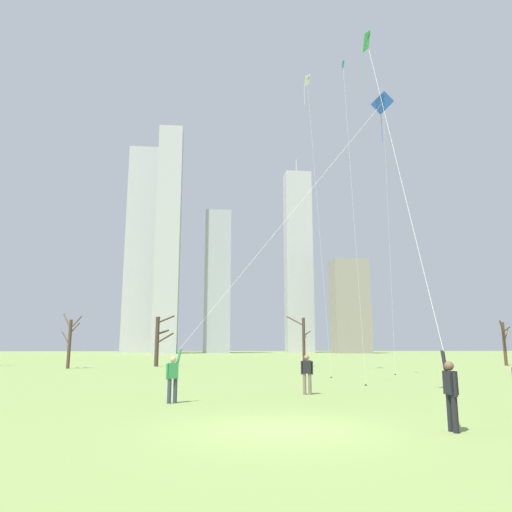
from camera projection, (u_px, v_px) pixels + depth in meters
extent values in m
plane|color=#7A934C|center=(281.00, 429.00, 11.51)|extent=(400.00, 400.00, 0.00)
cylinder|color=#33384C|center=(169.00, 391.00, 16.79)|extent=(0.14, 0.14, 0.85)
cylinder|color=#33384C|center=(175.00, 391.00, 16.90)|extent=(0.14, 0.14, 0.85)
cube|color=#338C4C|center=(173.00, 371.00, 16.97)|extent=(0.39, 0.32, 0.54)
sphere|color=tan|center=(173.00, 359.00, 17.05)|extent=(0.22, 0.22, 0.22)
cylinder|color=#338C4C|center=(167.00, 372.00, 16.87)|extent=(0.09, 0.09, 0.55)
cylinder|color=#338C4C|center=(179.00, 357.00, 17.17)|extent=(0.22, 0.17, 0.56)
cube|color=blue|center=(382.00, 103.00, 20.56)|extent=(0.95, 0.39, 0.92)
cylinder|color=black|center=(382.00, 103.00, 20.56)|extent=(0.04, 0.32, 0.58)
cylinder|color=blue|center=(382.00, 127.00, 20.55)|extent=(0.02, 0.02, 1.36)
cylinder|color=silver|center=(290.00, 215.00, 18.88)|extent=(8.32, 0.63, 10.42)
cylinder|color=black|center=(455.00, 414.00, 11.07)|extent=(0.14, 0.14, 0.85)
cylinder|color=black|center=(450.00, 413.00, 11.29)|extent=(0.14, 0.14, 0.85)
cube|color=black|center=(450.00, 383.00, 11.31)|extent=(0.21, 0.35, 0.54)
sphere|color=brown|center=(449.00, 366.00, 11.38)|extent=(0.22, 0.22, 0.22)
cylinder|color=black|center=(455.00, 385.00, 11.10)|extent=(0.09, 0.09, 0.55)
cylinder|color=black|center=(444.00, 362.00, 11.60)|extent=(0.10, 0.21, 0.56)
cube|color=green|center=(367.00, 41.00, 20.18)|extent=(0.53, 1.09, 1.13)
cylinder|color=black|center=(367.00, 41.00, 20.18)|extent=(0.33, 0.05, 0.72)
cylinder|color=green|center=(363.00, 68.00, 19.95)|extent=(0.02, 0.02, 1.64)
cylinder|color=silver|center=(395.00, 154.00, 15.92)|extent=(0.73, 6.23, 12.81)
cylinder|color=#726656|center=(305.00, 384.00, 19.92)|extent=(0.14, 0.14, 0.85)
cylinder|color=#726656|center=(310.00, 384.00, 19.90)|extent=(0.14, 0.14, 0.85)
cube|color=black|center=(307.00, 367.00, 20.04)|extent=(0.37, 0.26, 0.54)
sphere|color=#9E7051|center=(307.00, 357.00, 20.11)|extent=(0.22, 0.22, 0.22)
cylinder|color=black|center=(302.00, 368.00, 20.05)|extent=(0.09, 0.09, 0.55)
cylinder|color=black|center=(312.00, 368.00, 20.01)|extent=(0.09, 0.09, 0.55)
cube|color=orange|center=(383.00, 106.00, 41.23)|extent=(0.75, 0.84, 1.06)
cylinder|color=black|center=(383.00, 106.00, 41.23)|extent=(0.27, 0.13, 0.68)
cylinder|color=orange|center=(382.00, 119.00, 41.07)|extent=(0.02, 0.02, 1.52)
cylinder|color=silver|center=(389.00, 226.00, 37.43)|extent=(1.54, 3.40, 22.32)
cylinder|color=#3F3833|center=(395.00, 374.00, 33.62)|extent=(0.10, 0.10, 0.08)
cube|color=teal|center=(343.00, 64.00, 32.26)|extent=(0.31, 0.68, 0.72)
cylinder|color=black|center=(343.00, 64.00, 32.26)|extent=(0.16, 0.04, 0.46)
cylinder|color=silver|center=(353.00, 202.00, 28.26)|extent=(0.73, 4.20, 20.66)
cylinder|color=#3F3833|center=(366.00, 385.00, 24.25)|extent=(0.10, 0.10, 0.08)
cube|color=white|center=(307.00, 80.00, 39.79)|extent=(0.54, 1.17, 1.17)
cylinder|color=black|center=(307.00, 80.00, 39.79)|extent=(0.45, 0.02, 0.72)
cylinder|color=white|center=(304.00, 95.00, 39.52)|extent=(0.02, 0.02, 1.75)
cylinder|color=silver|center=(318.00, 209.00, 35.04)|extent=(0.01, 5.21, 23.69)
cylinder|color=#3F3833|center=(331.00, 377.00, 30.29)|extent=(0.10, 0.10, 0.08)
cylinder|color=#4C3828|center=(69.00, 344.00, 43.64)|extent=(0.30, 0.30, 4.40)
cylinder|color=#4C3828|center=(66.00, 338.00, 44.25)|extent=(1.18, 1.29, 1.32)
cylinder|color=#4C3828|center=(67.00, 321.00, 44.50)|extent=(1.17, 1.25, 1.55)
cylinder|color=#4C3828|center=(76.00, 323.00, 43.65)|extent=(1.23, 0.93, 1.16)
cylinder|color=#4C3828|center=(75.00, 328.00, 44.67)|extent=(0.51, 1.60, 1.10)
cylinder|color=#423326|center=(304.00, 342.00, 46.88)|extent=(0.29, 0.29, 4.76)
cylinder|color=#423326|center=(307.00, 334.00, 47.35)|extent=(0.88, 0.67, 0.57)
cylinder|color=#423326|center=(295.00, 321.00, 47.78)|extent=(1.57, 1.32, 1.05)
cylinder|color=#423326|center=(305.00, 339.00, 46.30)|extent=(0.22, 1.35, 0.52)
cylinder|color=#423326|center=(157.00, 341.00, 48.16)|extent=(0.41, 0.41, 4.93)
cylinder|color=#423326|center=(159.00, 320.00, 49.01)|extent=(0.27, 1.00, 0.64)
cylinder|color=#423326|center=(163.00, 332.00, 48.99)|extent=(1.18, 1.39, 0.61)
cylinder|color=#423326|center=(165.00, 338.00, 48.10)|extent=(1.77, 0.60, 1.10)
cylinder|color=#423326|center=(166.00, 319.00, 48.46)|extent=(1.76, 0.56, 0.84)
cylinder|color=#4C3828|center=(504.00, 344.00, 50.30)|extent=(0.33, 0.33, 4.50)
cylinder|color=#4C3828|center=(507.00, 329.00, 50.05)|extent=(0.22, 1.14, 0.59)
cylinder|color=#4C3828|center=(501.00, 326.00, 49.91)|extent=(1.31, 1.53, 1.39)
cylinder|color=#4C3828|center=(506.00, 336.00, 51.01)|extent=(1.34, 1.14, 1.47)
cube|color=#B2B2B7|center=(168.00, 237.00, 142.11)|extent=(7.03, 6.22, 68.11)
cube|color=gray|center=(350.00, 306.00, 143.93)|extent=(10.63, 8.05, 27.91)
cube|color=#B2B2B7|center=(142.00, 248.00, 158.11)|extent=(9.98, 7.15, 68.20)
cube|color=#9EA3AD|center=(217.00, 281.00, 151.50)|extent=(8.07, 8.49, 44.66)
cube|color=#B2B2B7|center=(298.00, 260.00, 163.69)|extent=(8.95, 6.80, 61.99)
cylinder|color=#99999E|center=(297.00, 167.00, 169.97)|extent=(0.80, 0.80, 5.46)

